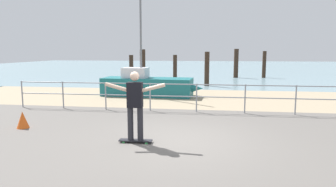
{
  "coord_description": "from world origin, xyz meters",
  "views": [
    {
      "loc": [
        0.87,
        -7.23,
        2.21
      ],
      "look_at": [
        -0.46,
        2.0,
        0.9
      ],
      "focal_mm": 32.4,
      "sensor_mm": 36.0,
      "label": 1
    }
  ],
  "objects": [
    {
      "name": "ground_plane",
      "position": [
        0.0,
        -1.0,
        0.0
      ],
      "size": [
        24.0,
        10.0,
        0.04
      ],
      "primitive_type": "cube",
      "color": "#605B56",
      "rests_on": "ground"
    },
    {
      "name": "beach_strip",
      "position": [
        0.0,
        7.0,
        0.0
      ],
      "size": [
        24.0,
        6.0,
        0.04
      ],
      "primitive_type": "cube",
      "color": "tan",
      "rests_on": "ground"
    },
    {
      "name": "sea_surface",
      "position": [
        0.0,
        35.0,
        0.0
      ],
      "size": [
        72.0,
        50.0,
        0.04
      ],
      "primitive_type": "cube",
      "color": "#75939E",
      "rests_on": "ground"
    },
    {
      "name": "railing_fence",
      "position": [
        -0.5,
        3.6,
        0.7
      ],
      "size": [
        12.0,
        0.05,
        1.05
      ],
      "color": "gray",
      "rests_on": "ground"
    },
    {
      "name": "sailboat",
      "position": [
        -2.09,
        7.27,
        0.52
      ],
      "size": [
        5.01,
        1.68,
        5.49
      ],
      "color": "#19666B",
      "rests_on": "ground"
    },
    {
      "name": "skateboard",
      "position": [
        -0.91,
        -0.34,
        0.07
      ],
      "size": [
        0.8,
        0.21,
        0.08
      ],
      "color": "black",
      "rests_on": "ground"
    },
    {
      "name": "skateboarder",
      "position": [
        -0.91,
        -0.34,
        1.02
      ],
      "size": [
        1.45,
        0.22,
        1.65
      ],
      "color": "#26262B",
      "rests_on": "skateboard"
    },
    {
      "name": "groyne_post_0",
      "position": [
        -6.28,
        19.34,
        0.93
      ],
      "size": [
        0.37,
        0.37,
        1.86
      ],
      "primitive_type": "cylinder",
      "color": "#332319",
      "rests_on": "ground"
    },
    {
      "name": "groyne_post_1",
      "position": [
        -3.99,
        13.94,
        1.16
      ],
      "size": [
        0.4,
        0.4,
        2.33
      ],
      "primitive_type": "cylinder",
      "color": "#332319",
      "rests_on": "ground"
    },
    {
      "name": "groyne_post_2",
      "position": [
        -1.71,
        14.25,
        0.97
      ],
      "size": [
        0.28,
        0.28,
        1.94
      ],
      "primitive_type": "cylinder",
      "color": "#332319",
      "rests_on": "ground"
    },
    {
      "name": "groyne_post_3",
      "position": [
        0.58,
        12.07,
        1.08
      ],
      "size": [
        0.3,
        0.3,
        2.17
      ],
      "primitive_type": "cylinder",
      "color": "#332319",
      "rests_on": "ground"
    },
    {
      "name": "groyne_post_4",
      "position": [
        2.87,
        18.36,
        1.19
      ],
      "size": [
        0.37,
        0.37,
        2.38
      ],
      "primitive_type": "cylinder",
      "color": "#332319",
      "rests_on": "ground"
    },
    {
      "name": "groyne_post_5",
      "position": [
        5.16,
        18.65,
        1.1
      ],
      "size": [
        0.31,
        0.31,
        2.21
      ],
      "primitive_type": "cylinder",
      "color": "#332319",
      "rests_on": "ground"
    },
    {
      "name": "traffic_cone",
      "position": [
        -4.45,
        0.56,
        0.25
      ],
      "size": [
        0.36,
        0.36,
        0.5
      ],
      "primitive_type": "cone",
      "color": "#E55919",
      "rests_on": "ground"
    }
  ]
}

